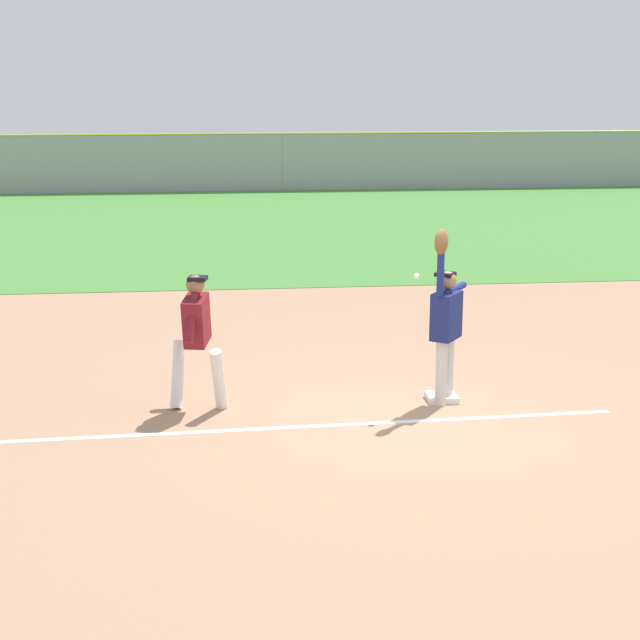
{
  "coord_description": "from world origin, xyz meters",
  "views": [
    {
      "loc": [
        -2.37,
        -11.67,
        4.2
      ],
      "look_at": [
        -1.07,
        0.86,
        1.05
      ],
      "focal_mm": 57.15,
      "sensor_mm": 36.0,
      "label": 1
    }
  ],
  "objects_px": {
    "first_base": "(442,397)",
    "fielder": "(446,318)",
    "parked_car_black": "(86,165)",
    "parked_car_white": "(241,163)",
    "runner": "(197,332)",
    "parked_car_red": "(378,163)",
    "baseball": "(417,276)"
  },
  "relations": [
    {
      "from": "baseball",
      "to": "parked_car_red",
      "type": "xyz_separation_m",
      "value": [
        3.68,
        25.73,
        -1.01
      ]
    },
    {
      "from": "parked_car_black",
      "to": "parked_car_white",
      "type": "height_order",
      "value": "same"
    },
    {
      "from": "parked_car_black",
      "to": "first_base",
      "type": "bearing_deg",
      "value": -67.46
    },
    {
      "from": "first_base",
      "to": "fielder",
      "type": "xyz_separation_m",
      "value": [
        -0.01,
        -0.11,
        1.08
      ]
    },
    {
      "from": "first_base",
      "to": "runner",
      "type": "distance_m",
      "value": 3.26
    },
    {
      "from": "fielder",
      "to": "parked_car_black",
      "type": "distance_m",
      "value": 27.12
    },
    {
      "from": "fielder",
      "to": "runner",
      "type": "xyz_separation_m",
      "value": [
        -3.11,
        0.09,
        -0.12
      ]
    },
    {
      "from": "parked_car_black",
      "to": "parked_car_white",
      "type": "bearing_deg",
      "value": 8.68
    },
    {
      "from": "parked_car_white",
      "to": "parked_car_red",
      "type": "distance_m",
      "value": 5.13
    },
    {
      "from": "fielder",
      "to": "parked_car_white",
      "type": "relative_size",
      "value": 0.51
    },
    {
      "from": "fielder",
      "to": "parked_car_red",
      "type": "distance_m",
      "value": 25.86
    },
    {
      "from": "fielder",
      "to": "parked_car_black",
      "type": "height_order",
      "value": "fielder"
    },
    {
      "from": "runner",
      "to": "parked_car_red",
      "type": "xyz_separation_m",
      "value": [
        6.39,
        25.56,
        -0.32
      ]
    },
    {
      "from": "fielder",
      "to": "parked_car_black",
      "type": "xyz_separation_m",
      "value": [
        -7.51,
        26.06,
        -0.45
      ]
    },
    {
      "from": "parked_car_black",
      "to": "runner",
      "type": "bearing_deg",
      "value": -74.0
    },
    {
      "from": "parked_car_black",
      "to": "fielder",
      "type": "bearing_deg",
      "value": -67.54
    },
    {
      "from": "first_base",
      "to": "parked_car_black",
      "type": "relative_size",
      "value": 0.08
    },
    {
      "from": "first_base",
      "to": "parked_car_white",
      "type": "height_order",
      "value": "parked_car_white"
    },
    {
      "from": "runner",
      "to": "parked_car_white",
      "type": "xyz_separation_m",
      "value": [
        1.31,
        26.19,
        -0.32
      ]
    },
    {
      "from": "baseball",
      "to": "parked_car_black",
      "type": "relative_size",
      "value": 0.02
    },
    {
      "from": "fielder",
      "to": "first_base",
      "type": "bearing_deg",
      "value": -57.17
    },
    {
      "from": "runner",
      "to": "parked_car_black",
      "type": "bearing_deg",
      "value": 112.06
    },
    {
      "from": "parked_car_black",
      "to": "parked_car_white",
      "type": "xyz_separation_m",
      "value": [
        5.7,
        0.23,
        0.0
      ]
    },
    {
      "from": "fielder",
      "to": "parked_car_white",
      "type": "bearing_deg",
      "value": -49.67
    },
    {
      "from": "parked_car_black",
      "to": "parked_car_red",
      "type": "distance_m",
      "value": 10.8
    },
    {
      "from": "first_base",
      "to": "fielder",
      "type": "distance_m",
      "value": 1.09
    },
    {
      "from": "first_base",
      "to": "parked_car_white",
      "type": "bearing_deg",
      "value": 93.96
    },
    {
      "from": "parked_car_white",
      "to": "baseball",
      "type": "bearing_deg",
      "value": -88.91
    },
    {
      "from": "runner",
      "to": "parked_car_white",
      "type": "relative_size",
      "value": 0.39
    },
    {
      "from": "runner",
      "to": "parked_car_black",
      "type": "relative_size",
      "value": 0.38
    },
    {
      "from": "fielder",
      "to": "runner",
      "type": "relative_size",
      "value": 1.33
    },
    {
      "from": "baseball",
      "to": "parked_car_white",
      "type": "distance_m",
      "value": 26.42
    }
  ]
}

